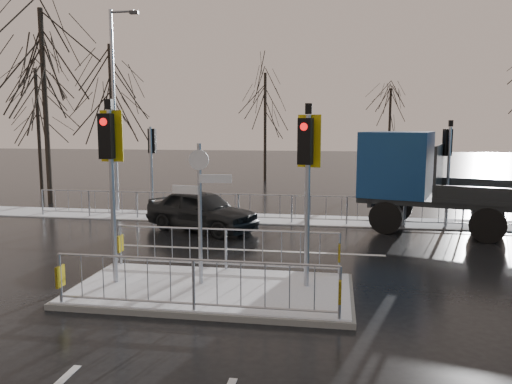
# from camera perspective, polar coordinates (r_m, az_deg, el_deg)

# --- Properties ---
(ground) EXTENTS (120.00, 120.00, 0.00)m
(ground) POSITION_cam_1_polar(r_m,az_deg,el_deg) (11.02, -5.04, -11.47)
(ground) COLOR black
(ground) RESTS_ON ground
(snow_verge) EXTENTS (30.00, 2.00, 0.04)m
(snow_verge) POSITION_cam_1_polar(r_m,az_deg,el_deg) (19.20, 1.27, -3.09)
(snow_verge) COLOR white
(snow_verge) RESTS_ON ground
(lane_markings) EXTENTS (8.00, 11.38, 0.01)m
(lane_markings) POSITION_cam_1_polar(r_m,az_deg,el_deg) (10.71, -5.48, -12.02)
(lane_markings) COLOR silver
(lane_markings) RESTS_ON ground
(traffic_island) EXTENTS (6.00, 3.04, 4.15)m
(traffic_island) POSITION_cam_1_polar(r_m,az_deg,el_deg) (10.91, -5.11, -9.50)
(traffic_island) COLOR #63635E
(traffic_island) RESTS_ON ground
(far_kerb_fixtures) EXTENTS (18.00, 0.65, 3.83)m
(far_kerb_fixtures) POSITION_cam_1_polar(r_m,az_deg,el_deg) (18.50, 1.96, -0.37)
(far_kerb_fixtures) COLOR #9AA0A8
(far_kerb_fixtures) RESTS_ON ground
(car_far_lane) EXTENTS (4.42, 3.20, 1.40)m
(car_far_lane) POSITION_cam_1_polar(r_m,az_deg,el_deg) (17.20, -6.23, -2.10)
(car_far_lane) COLOR black
(car_far_lane) RESTS_ON ground
(flatbed_truck) EXTENTS (7.72, 4.51, 3.37)m
(flatbed_truck) POSITION_cam_1_polar(r_m,az_deg,el_deg) (17.99, 19.02, 1.47)
(flatbed_truck) COLOR black
(flatbed_truck) RESTS_ON ground
(tree_near_a) EXTENTS (4.75, 4.75, 8.97)m
(tree_near_a) POSITION_cam_1_polar(r_m,az_deg,el_deg) (24.94, -23.14, 12.84)
(tree_near_a) COLOR black
(tree_near_a) RESTS_ON ground
(tree_near_b) EXTENTS (4.00, 4.00, 7.55)m
(tree_near_b) POSITION_cam_1_polar(r_m,az_deg,el_deg) (24.99, -16.21, 10.91)
(tree_near_b) COLOR black
(tree_near_b) RESTS_ON ground
(tree_near_c) EXTENTS (3.50, 3.50, 6.61)m
(tree_near_c) POSITION_cam_1_polar(r_m,az_deg,el_deg) (28.01, -23.72, 8.87)
(tree_near_c) COLOR black
(tree_near_c) RESTS_ON ground
(tree_far_a) EXTENTS (3.75, 3.75, 7.08)m
(tree_far_a) POSITION_cam_1_polar(r_m,az_deg,el_deg) (32.43, 1.06, 9.83)
(tree_far_a) COLOR black
(tree_far_a) RESTS_ON ground
(tree_far_b) EXTENTS (3.25, 3.25, 6.14)m
(tree_far_b) POSITION_cam_1_polar(r_m,az_deg,el_deg) (34.26, 15.06, 8.38)
(tree_far_b) COLOR black
(tree_far_b) RESTS_ON ground
(street_lamp_left) EXTENTS (1.25, 0.18, 8.20)m
(street_lamp_left) POSITION_cam_1_polar(r_m,az_deg,el_deg) (21.58, -15.77, 9.74)
(street_lamp_left) COLOR #9AA0A8
(street_lamp_left) RESTS_ON ground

